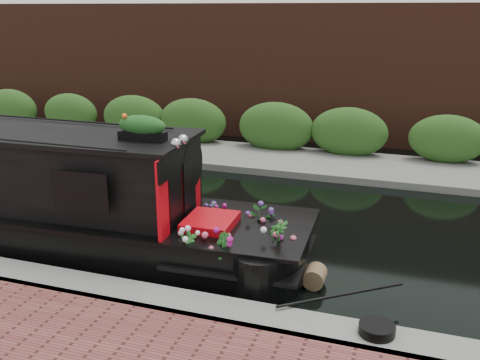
% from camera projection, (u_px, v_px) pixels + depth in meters
% --- Properties ---
extents(ground, '(80.00, 80.00, 0.00)m').
position_uv_depth(ground, '(202.00, 218.00, 10.29)').
color(ground, black).
rests_on(ground, ground).
extents(near_bank_coping, '(40.00, 0.60, 0.50)m').
position_uv_depth(near_bank_coping, '(111.00, 304.00, 7.31)').
color(near_bank_coping, slate).
rests_on(near_bank_coping, ground).
extents(far_bank_path, '(40.00, 2.40, 0.34)m').
position_uv_depth(far_bank_path, '(263.00, 162.00, 14.08)').
color(far_bank_path, slate).
rests_on(far_bank_path, ground).
extents(far_hedge, '(40.00, 1.10, 2.80)m').
position_uv_depth(far_hedge, '(272.00, 153.00, 14.89)').
color(far_hedge, '#29511B').
rests_on(far_hedge, ground).
extents(far_brick_wall, '(40.00, 1.00, 8.00)m').
position_uv_depth(far_brick_wall, '(290.00, 137.00, 16.78)').
color(far_brick_wall, '#4C261A').
rests_on(far_brick_wall, ground).
extents(rope_fender, '(0.31, 0.35, 0.31)m').
position_uv_depth(rope_fender, '(315.00, 276.00, 7.75)').
color(rope_fender, brown).
rests_on(rope_fender, ground).
extents(coiled_mooring_rope, '(0.42, 0.42, 0.12)m').
position_uv_depth(coiled_mooring_rope, '(377.00, 329.00, 6.20)').
color(coiled_mooring_rope, black).
rests_on(coiled_mooring_rope, near_bank_coping).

